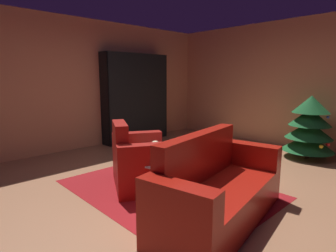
{
  "coord_description": "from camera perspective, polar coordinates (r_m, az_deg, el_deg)",
  "views": [
    {
      "loc": [
        2.45,
        -2.63,
        1.5
      ],
      "look_at": [
        -0.44,
        0.11,
        0.79
      ],
      "focal_mm": 29.73,
      "sensor_mm": 36.0,
      "label": 1
    }
  ],
  "objects": [
    {
      "name": "couch_red",
      "position": [
        3.05,
        10.09,
        -13.11
      ],
      "size": [
        1.05,
        1.95,
        0.91
      ],
      "color": "#A0170E",
      "rests_on": "ground"
    },
    {
      "name": "bookshelf_unit",
      "position": [
        6.67,
        -5.83,
        5.76
      ],
      "size": [
        0.34,
        1.68,
        2.03
      ],
      "color": "black",
      "rests_on": "ground"
    },
    {
      "name": "wall_left",
      "position": [
        6.1,
        -18.09,
        8.08
      ],
      "size": [
        0.06,
        6.77,
        2.69
      ],
      "primitive_type": "cube",
      "color": "tan",
      "rests_on": "ground"
    },
    {
      "name": "ground_plane",
      "position": [
        3.89,
        3.36,
        -12.63
      ],
      "size": [
        7.98,
        7.98,
        0.0
      ],
      "primitive_type": "plane",
      "color": "#9C6948"
    },
    {
      "name": "bottle_on_table",
      "position": [
        3.75,
        1.41,
        -5.02
      ],
      "size": [
        0.07,
        0.07,
        0.24
      ],
      "color": "#562D23",
      "rests_on": "coffee_table"
    },
    {
      "name": "area_rug",
      "position": [
        3.87,
        -0.18,
        -12.75
      ],
      "size": [
        2.67,
        1.97,
        0.01
      ],
      "primitive_type": "cube",
      "color": "maroon",
      "rests_on": "ground"
    },
    {
      "name": "wall_back",
      "position": [
        6.47,
        24.51,
        7.76
      ],
      "size": [
        6.16,
        0.06,
        2.69
      ],
      "primitive_type": "cube",
      "color": "tan",
      "rests_on": "ground"
    },
    {
      "name": "armchair_red",
      "position": [
        3.9,
        -5.85,
        -7.58
      ],
      "size": [
        1.19,
        1.1,
        0.9
      ],
      "color": "maroon",
      "rests_on": "ground"
    },
    {
      "name": "coffee_table",
      "position": [
        3.69,
        -1.1,
        -7.49
      ],
      "size": [
        0.71,
        0.71,
        0.43
      ],
      "color": "black",
      "rests_on": "ground"
    },
    {
      "name": "decorated_tree",
      "position": [
        5.76,
        26.99,
        -0.18
      ],
      "size": [
        0.91,
        0.91,
        1.17
      ],
      "color": "brown",
      "rests_on": "ground"
    },
    {
      "name": "book_stack_on_table",
      "position": [
        3.64,
        -1.81,
        -5.9
      ],
      "size": [
        0.2,
        0.19,
        0.14
      ],
      "color": "#374B7F",
      "rests_on": "coffee_table"
    }
  ]
}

